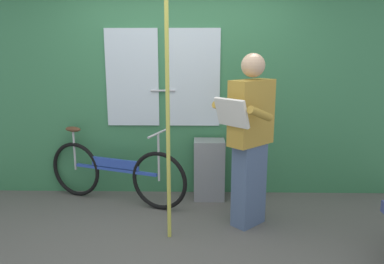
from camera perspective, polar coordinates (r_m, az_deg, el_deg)
The scene contains 6 objects.
ground_plane at distance 3.53m, azimuth -2.64°, elevation -16.49°, with size 6.48×4.04×0.04m, color #56544F.
train_door_wall at distance 4.32m, azimuth -1.82°, elevation 6.75°, with size 5.48×0.28×2.42m.
bicycle_near_door at distance 4.27m, azimuth -11.79°, elevation -6.10°, with size 1.64×0.71×0.86m.
passenger_reading_newspaper at distance 3.55m, azimuth 8.88°, elevation -0.89°, with size 0.61×0.61×1.66m.
trash_bin_by_wall at distance 4.30m, azimuth 2.64°, elevation -5.76°, with size 0.35×0.28×0.69m, color gray.
handrail_pole at distance 3.20m, azimuth -3.75°, elevation 3.48°, with size 0.04×0.04×2.38m, color #C6C14C.
Camera 1 is at (0.22, -3.08, 1.68)m, focal length 34.76 mm.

